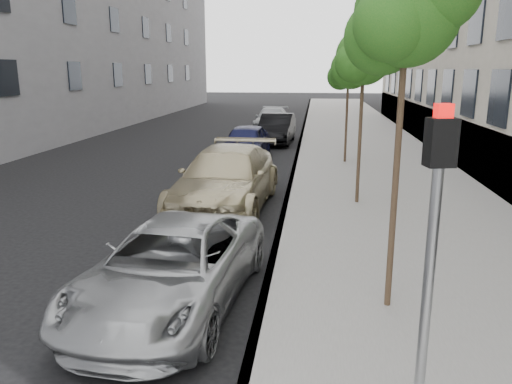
% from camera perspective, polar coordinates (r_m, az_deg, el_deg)
% --- Properties ---
extents(ground, '(160.00, 160.00, 0.00)m').
position_cam_1_polar(ground, '(7.50, -9.85, -17.30)').
color(ground, black).
rests_on(ground, ground).
extents(sidewalk, '(6.40, 72.00, 0.14)m').
position_cam_1_polar(sidewalk, '(30.45, 11.24, 6.46)').
color(sidewalk, gray).
rests_on(sidewalk, ground).
extents(curb, '(0.15, 72.00, 0.14)m').
position_cam_1_polar(curb, '(30.37, 5.31, 6.64)').
color(curb, '#9E9B93').
rests_on(curb, ground).
extents(tree_near, '(1.81, 1.61, 5.37)m').
position_cam_1_polar(tree_near, '(7.77, 17.08, 18.89)').
color(tree_near, '#38281C').
rests_on(tree_near, sidewalk).
extents(tree_mid, '(1.83, 1.63, 4.95)m').
position_cam_1_polar(tree_mid, '(14.18, 12.34, 14.88)').
color(tree_mid, '#38281C').
rests_on(tree_mid, sidewalk).
extents(tree_far, '(1.76, 1.56, 4.60)m').
position_cam_1_polar(tree_far, '(20.66, 10.62, 13.67)').
color(tree_far, '#38281C').
rests_on(tree_far, sidewalk).
extents(signal_pole, '(0.27, 0.23, 3.43)m').
position_cam_1_polar(signal_pole, '(4.80, 19.39, -6.24)').
color(signal_pole, '#939699').
rests_on(signal_pole, sidewalk).
extents(minivan, '(2.73, 5.14, 1.38)m').
position_cam_1_polar(minivan, '(8.42, -9.61, -8.43)').
color(minivan, '#9EA1A2').
rests_on(minivan, ground).
extents(suv, '(2.73, 6.01, 1.71)m').
position_cam_1_polar(suv, '(14.02, -3.43, 1.48)').
color(suv, tan).
rests_on(suv, ground).
extents(sedan_blue, '(1.95, 4.52, 1.52)m').
position_cam_1_polar(sedan_blue, '(21.79, -1.17, 5.70)').
color(sedan_blue, '#0F1134').
rests_on(sedan_blue, ground).
extents(sedan_black, '(1.86, 4.78, 1.55)m').
position_cam_1_polar(sedan_black, '(26.80, 2.37, 7.25)').
color(sedan_black, black).
rests_on(sedan_black, ground).
extents(sedan_rear, '(2.11, 5.05, 1.46)m').
position_cam_1_polar(sedan_rear, '(32.29, 1.85, 8.30)').
color(sedan_rear, gray).
rests_on(sedan_rear, ground).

